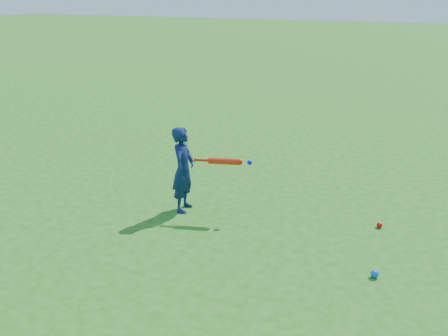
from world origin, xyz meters
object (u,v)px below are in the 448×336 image
object	(u,v)px
bat_swing	(227,161)
ground_ball_red	(379,225)
ground_ball_blue	(375,274)
child	(183,169)

from	to	relation	value
bat_swing	ground_ball_red	bearing A→B (deg)	-3.84
ground_ball_red	ground_ball_blue	size ratio (longest dim) A/B	0.83
child	ground_ball_red	size ratio (longest dim) A/B	16.17
ground_ball_blue	bat_swing	bearing A→B (deg)	157.83
ground_ball_blue	bat_swing	world-z (taller)	bat_swing
ground_ball_red	bat_swing	world-z (taller)	bat_swing
ground_ball_red	child	bearing A→B (deg)	-169.06
bat_swing	ground_ball_blue	bearing A→B (deg)	-37.13
ground_ball_blue	bat_swing	xyz separation A→B (m)	(-1.86, 0.76, 0.64)
child	ground_ball_red	xyz separation A→B (m)	(2.30, 0.44, -0.50)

